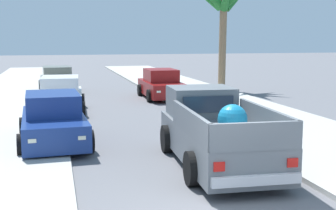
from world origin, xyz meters
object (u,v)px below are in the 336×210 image
car_left_near (57,81)px  car_left_far (61,96)px  car_right_mid (161,85)px  palm_tree_right_mid (223,6)px  pickup_truck (215,133)px  car_left_mid (53,121)px

car_left_near → car_left_far: bearing=-89.2°
car_right_mid → car_left_far: (-5.22, -3.43, 0.00)m
palm_tree_right_mid → car_left_far: bearing=-147.4°
pickup_truck → palm_tree_right_mid: bearing=68.4°
car_left_mid → pickup_truck: bearing=-38.2°
palm_tree_right_mid → car_left_mid: bearing=-129.6°
car_left_far → palm_tree_right_mid: bearing=32.6°
car_left_mid → car_left_far: bearing=87.2°
pickup_truck → car_left_mid: (-3.97, 3.12, -0.07)m
car_right_mid → palm_tree_right_mid: 6.82m
car_left_near → car_right_mid: bearing=-35.7°
car_left_mid → car_left_far: same height
car_right_mid → palm_tree_right_mid: size_ratio=0.67×
car_left_near → car_right_mid: (5.32, -3.82, 0.00)m
car_right_mid → car_left_far: 6.24m
car_left_mid → palm_tree_right_mid: palm_tree_right_mid is taller
car_left_near → palm_tree_right_mid: (9.78, -1.06, 4.36)m
car_left_far → car_left_mid: bearing=-92.8°
car_right_mid → car_left_near: bearing=144.3°
car_right_mid → palm_tree_right_mid: (4.47, 2.75, 4.36)m
car_left_mid → car_right_mid: 10.81m
car_left_near → car_left_mid: size_ratio=1.00×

